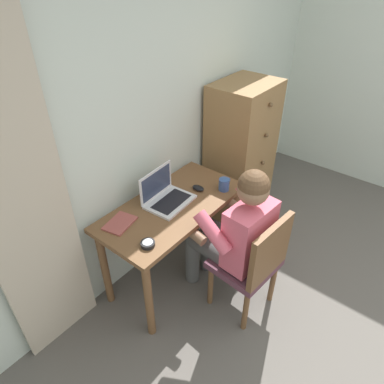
{
  "coord_description": "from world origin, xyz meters",
  "views": [
    {
      "loc": [
        -1.75,
        0.5,
        2.24
      ],
      "look_at": [
        -0.19,
        1.75,
        0.83
      ],
      "focal_mm": 32.39,
      "sensor_mm": 36.0,
      "label": 1
    }
  ],
  "objects": [
    {
      "name": "desk",
      "position": [
        -0.29,
        1.85,
        0.61
      ],
      "size": [
        1.13,
        0.56,
        0.73
      ],
      "color": "brown",
      "rests_on": "ground_plane"
    },
    {
      "name": "notebook_pad",
      "position": [
        -0.67,
        1.98,
        0.74
      ],
      "size": [
        0.24,
        0.19,
        0.01
      ],
      "primitive_type": "cube",
      "rotation": [
        0.0,
        0.0,
        0.22
      ],
      "color": "#994742",
      "rests_on": "desk"
    },
    {
      "name": "desk_clock",
      "position": [
        -0.7,
        1.69,
        0.75
      ],
      "size": [
        0.09,
        0.09,
        0.03
      ],
      "color": "black",
      "rests_on": "desk"
    },
    {
      "name": "computer_mouse",
      "position": [
        -0.03,
        1.82,
        0.75
      ],
      "size": [
        0.06,
        0.1,
        0.03
      ],
      "primitive_type": "ellipsoid",
      "rotation": [
        0.0,
        0.0,
        0.02
      ],
      "color": "black",
      "rests_on": "desk"
    },
    {
      "name": "wall_back",
      "position": [
        0.0,
        2.2,
        1.25
      ],
      "size": [
        4.8,
        0.05,
        2.5
      ],
      "primitive_type": "cube",
      "color": "silver",
      "rests_on": "ground_plane"
    },
    {
      "name": "dresser",
      "position": [
        0.73,
        1.92,
        0.67
      ],
      "size": [
        0.58,
        0.48,
        1.34
      ],
      "color": "olive",
      "rests_on": "ground_plane"
    },
    {
      "name": "curtain_panel",
      "position": [
        -1.17,
        2.13,
        1.1
      ],
      "size": [
        0.52,
        0.03,
        2.2
      ],
      "primitive_type": "cube",
      "color": "#BCAD99",
      "rests_on": "ground_plane"
    },
    {
      "name": "chair",
      "position": [
        -0.19,
        1.21,
        0.48
      ],
      "size": [
        0.45,
        0.43,
        0.86
      ],
      "color": "#5C3342",
      "rests_on": "ground_plane"
    },
    {
      "name": "coffee_mug",
      "position": [
        0.1,
        1.67,
        0.78
      ],
      "size": [
        0.12,
        0.08,
        0.09
      ],
      "color": "#33518C",
      "rests_on": "desk"
    },
    {
      "name": "laptop",
      "position": [
        -0.29,
        1.92,
        0.78
      ],
      "size": [
        0.36,
        0.27,
        0.24
      ],
      "color": "silver",
      "rests_on": "desk"
    },
    {
      "name": "person_seated",
      "position": [
        -0.18,
        1.39,
        0.66
      ],
      "size": [
        0.56,
        0.61,
        1.18
      ],
      "color": "#4C4C4C",
      "rests_on": "ground_plane"
    }
  ]
}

